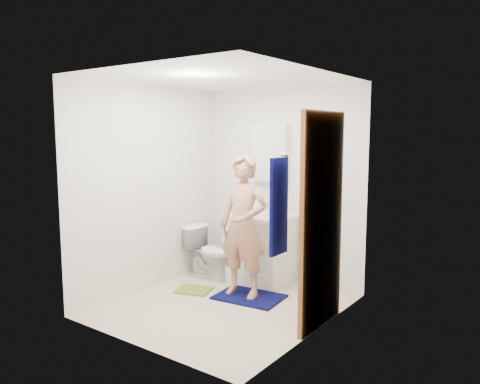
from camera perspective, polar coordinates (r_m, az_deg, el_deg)
name	(u,v)px	position (r m, az deg, el deg)	size (l,w,h in m)	color
floor	(224,306)	(5.19, -2.01, -13.76)	(2.20, 2.40, 0.02)	beige
ceiling	(223,77)	(4.88, -2.14, 13.84)	(2.20, 2.40, 0.02)	white
wall_back	(283,185)	(5.88, 5.25, 0.87)	(2.20, 0.02, 2.40)	silver
wall_front	(134,211)	(4.02, -12.83, -2.23)	(2.20, 0.02, 2.40)	silver
wall_left	(150,188)	(5.64, -10.97, 0.50)	(0.02, 2.40, 2.40)	silver
wall_right	(319,205)	(4.30, 9.64, -1.55)	(0.02, 2.40, 2.40)	silver
vanity_cabinet	(260,250)	(5.85, 2.39, -7.10)	(0.75, 0.55, 0.80)	white
countertop	(260,216)	(5.76, 2.42, -3.00)	(0.79, 0.59, 0.05)	white
sink_basin	(260,215)	(5.76, 2.42, -2.85)	(0.40, 0.40, 0.03)	white
faucet	(268,208)	(5.90, 3.39, -1.93)	(0.03, 0.03, 0.12)	silver
medicine_cabinet	(270,153)	(5.87, 3.68, 4.79)	(0.50, 0.12, 0.70)	white
mirror_panel	(267,153)	(5.81, 3.35, 4.77)	(0.46, 0.01, 0.66)	white
door	(322,221)	(4.48, 9.94, -3.47)	(0.05, 0.80, 2.05)	brown
door_knob	(301,234)	(4.23, 7.50, -5.09)	(0.07, 0.07, 0.07)	gold
towel	(279,206)	(3.83, 4.76, -1.77)	(0.03, 0.24, 0.80)	#06083F
towel_hook	(284,155)	(3.77, 5.34, 4.49)	(0.02, 0.02, 0.06)	silver
toilet	(211,252)	(6.02, -3.57, -7.34)	(0.37, 0.66, 0.67)	white
bath_mat	(249,297)	(5.40, 1.14, -12.66)	(0.73, 0.52, 0.02)	#06083F
green_rug	(194,290)	(5.64, -5.63, -11.81)	(0.39, 0.33, 0.02)	olive
soap_dispenser	(239,205)	(5.90, -0.10, -1.63)	(0.08, 0.08, 0.18)	#B65555
toothbrush_cup	(275,211)	(5.72, 4.31, -2.33)	(0.13, 0.13, 0.10)	#71408D
man	(243,226)	(5.21, 0.42, -4.15)	(0.58, 0.38, 1.59)	tan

